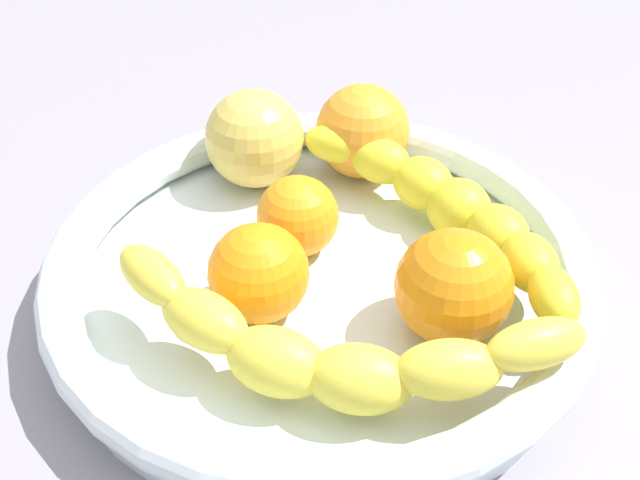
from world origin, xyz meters
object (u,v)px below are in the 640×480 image
(orange_rear, at_px, (298,216))
(banana_draped_left, at_px, (323,347))
(orange_front, at_px, (259,273))
(orange_mid_left, at_px, (454,287))
(fruit_bowl, at_px, (320,272))
(apple_yellow, at_px, (254,139))
(banana_draped_right, at_px, (452,209))
(orange_mid_right, at_px, (363,131))

(orange_rear, bearing_deg, banana_draped_left, -108.56)
(orange_front, height_order, orange_mid_left, orange_mid_left)
(orange_front, bearing_deg, fruit_bowl, 13.48)
(apple_yellow, bearing_deg, orange_rear, -93.53)
(banana_draped_left, distance_m, banana_draped_right, 0.15)
(apple_yellow, bearing_deg, banana_draped_left, -102.27)
(fruit_bowl, xyz_separation_m, banana_draped_left, (-0.04, -0.08, 0.03))
(banana_draped_left, xyz_separation_m, orange_front, (-0.01, 0.07, -0.00))
(orange_mid_right, bearing_deg, banana_draped_left, -124.01)
(banana_draped_left, xyz_separation_m, orange_rear, (0.04, 0.11, -0.00))
(banana_draped_left, xyz_separation_m, banana_draped_right, (0.13, 0.07, -0.00))
(banana_draped_right, bearing_deg, fruit_bowl, 176.63)
(orange_mid_left, bearing_deg, banana_draped_left, -175.46)
(orange_rear, relative_size, apple_yellow, 0.75)
(fruit_bowl, xyz_separation_m, orange_mid_right, (0.08, 0.09, 0.03))
(fruit_bowl, bearing_deg, orange_mid_left, -57.22)
(fruit_bowl, xyz_separation_m, orange_front, (-0.04, -0.01, 0.02))
(banana_draped_left, height_order, banana_draped_right, banana_draped_left)
(banana_draped_left, xyz_separation_m, apple_yellow, (0.04, 0.19, 0.00))
(banana_draped_left, distance_m, orange_mid_left, 0.08)
(banana_draped_left, height_order, orange_rear, banana_draped_left)
(banana_draped_left, distance_m, orange_rear, 0.12)
(orange_front, distance_m, orange_rear, 0.06)
(orange_mid_left, relative_size, orange_rear, 1.27)
(orange_mid_right, height_order, apple_yellow, apple_yellow)
(orange_mid_left, xyz_separation_m, orange_mid_right, (0.03, 0.16, 0.00))
(orange_mid_right, xyz_separation_m, orange_rear, (-0.08, -0.06, -0.01))
(orange_mid_right, bearing_deg, orange_mid_left, -101.15)
(banana_draped_left, bearing_deg, apple_yellow, 77.73)
(orange_mid_left, bearing_deg, banana_draped_right, 56.59)
(fruit_bowl, height_order, orange_mid_right, orange_mid_right)
(orange_front, height_order, orange_rear, orange_front)
(apple_yellow, bearing_deg, orange_front, -111.38)
(banana_draped_left, bearing_deg, orange_front, 95.99)
(banana_draped_right, relative_size, orange_rear, 4.58)
(orange_rear, bearing_deg, orange_front, -136.23)
(banana_draped_right, bearing_deg, orange_rear, 157.57)
(banana_draped_left, height_order, orange_mid_right, orange_mid_right)
(orange_mid_right, distance_m, apple_yellow, 0.08)
(banana_draped_left, height_order, orange_front, orange_front)
(apple_yellow, bearing_deg, fruit_bowl, -92.73)
(banana_draped_left, relative_size, orange_rear, 3.90)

